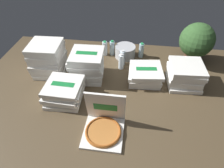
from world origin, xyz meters
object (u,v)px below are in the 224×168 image
Objects in this scene: water_bottle_3 at (121,62)px; water_bottle_0 at (112,48)px; water_bottle_4 at (141,50)px; ice_bucket at (125,52)px; water_bottle_2 at (122,58)px; pizza_stack_right_near at (145,74)px; water_bottle_1 at (105,48)px; pizza_stack_center_far at (64,92)px; potted_plant at (197,41)px; open_pizza_box at (104,125)px; pizza_stack_right_mid at (48,58)px; pizza_stack_right_far at (87,65)px; pizza_stack_left_near at (185,74)px.

water_bottle_0 is at bearing 116.81° from water_bottle_3.
water_bottle_3 is 0.38m from water_bottle_4.
water_bottle_0 is at bearing 167.60° from ice_bucket.
water_bottle_2 is at bearing -54.15° from water_bottle_0.
pizza_stack_right_near is 1.91× the size of water_bottle_1.
potted_plant is (1.43, 0.90, 0.19)m from pizza_stack_center_far.
water_bottle_3 is (0.15, -0.31, 0.00)m from water_bottle_0.
potted_plant is (0.88, 0.01, 0.22)m from ice_bucket.
water_bottle_2 is 0.08m from water_bottle_3.
open_pizza_box is 1.80× the size of water_bottle_4.
open_pizza_box reaches higher than water_bottle_0.
water_bottle_3 is at bearing -129.32° from water_bottle_4.
open_pizza_box is 0.92× the size of pizza_stack_right_mid.
pizza_stack_right_mid reaches higher than pizza_stack_right_near.
water_bottle_0 and water_bottle_2 have the same top height.
water_bottle_2 is at bearing 136.54° from pizza_stack_right_near.
pizza_stack_right_far is 0.82m from water_bottle_4.
pizza_stack_right_mid is 1.01m from ice_bucket.
pizza_stack_left_near is at bearing -44.28° from water_bottle_4.
water_bottle_0 is at bearing 67.99° from pizza_stack_center_far.
water_bottle_1 is (0.28, 0.91, -0.01)m from pizza_stack_center_far.
pizza_stack_left_near is 0.96× the size of pizza_stack_right_mid.
pizza_stack_right_mid reaches higher than water_bottle_4.
water_bottle_0 and water_bottle_4 have the same top height.
pizza_stack_left_near is at bearing -14.38° from water_bottle_3.
open_pizza_box reaches higher than water_bottle_4.
pizza_stack_right_far is 2.00× the size of water_bottle_2.
water_bottle_0 is at bearing 132.17° from pizza_stack_right_near.
open_pizza_box is at bearing -35.48° from pizza_stack_center_far.
water_bottle_2 is (0.16, -0.22, 0.00)m from water_bottle_0.
water_bottle_1 is at bearing 154.67° from pizza_stack_left_near.
pizza_stack_right_mid is 1.96× the size of water_bottle_4.
pizza_stack_right_mid reaches higher than water_bottle_1.
pizza_stack_right_near is 0.35m from water_bottle_3.
ice_bucket is (-0.71, 0.46, -0.05)m from pizza_stack_left_near.
water_bottle_1 and water_bottle_4 have the same top height.
water_bottle_0 reaches higher than pizza_stack_right_near.
ice_bucket is at bearing 83.60° from water_bottle_2.
pizza_stack_right_far is 0.50m from water_bottle_2.
open_pizza_box is 0.80m from pizza_stack_right_far.
potted_plant is (0.61, 0.47, 0.22)m from pizza_stack_right_near.
pizza_stack_right_mid is at bearing -163.08° from water_bottle_2.
pizza_stack_right_mid is 0.89m from water_bottle_3.
pizza_stack_right_mid reaches higher than water_bottle_0.
potted_plant reaches higher than water_bottle_2.
open_pizza_box is at bearing -114.94° from pizza_stack_right_near.
pizza_stack_center_far reaches higher than ice_bucket.
pizza_stack_center_far reaches higher than water_bottle_1.
open_pizza_box is 1.11m from pizza_stack_left_near.
open_pizza_box is at bearing -43.98° from pizza_stack_right_mid.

